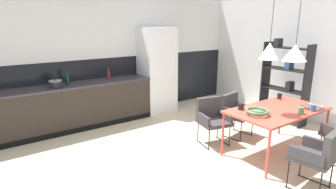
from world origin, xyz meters
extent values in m
plane|color=beige|center=(0.00, 0.00, 0.00)|extent=(8.54, 8.54, 0.00)
cube|color=black|center=(0.00, 2.88, 0.65)|extent=(6.57, 0.12, 1.31)
cube|color=silver|center=(0.00, 2.88, 1.96)|extent=(6.57, 0.12, 1.31)
cube|color=silver|center=(3.22, 0.00, 1.31)|extent=(0.12, 5.89, 2.61)
cube|color=#302822|center=(-1.32, 2.52, 0.42)|extent=(3.64, 0.60, 0.85)
cube|color=#3A353B|center=(-1.32, 2.52, 0.87)|extent=(3.67, 0.63, 0.04)
cube|color=black|center=(-1.32, 2.22, 0.05)|extent=(3.64, 0.01, 0.10)
cube|color=silver|center=(0.90, 2.52, 0.97)|extent=(0.76, 0.60, 1.95)
cube|color=#DC4E3D|center=(1.26, -0.42, 0.72)|extent=(1.61, 0.90, 0.03)
cylinder|color=#D54A38|center=(0.49, -0.01, 0.35)|extent=(0.04, 0.04, 0.71)
cylinder|color=#E2483F|center=(2.02, -0.01, 0.35)|extent=(0.04, 0.04, 0.71)
cylinder|color=#E35044|center=(0.49, -0.83, 0.35)|extent=(0.04, 0.04, 0.71)
cylinder|color=#E0563E|center=(2.02, -0.83, 0.35)|extent=(0.04, 0.04, 0.71)
cube|color=#3B363A|center=(1.29, 0.38, 0.40)|extent=(0.55, 0.54, 0.06)
cube|color=#3C383F|center=(1.25, 0.58, 0.61)|extent=(0.46, 0.16, 0.35)
cube|color=#3C383A|center=(1.50, 0.42, 0.50)|extent=(0.12, 0.42, 0.14)
cube|color=#3C3B39|center=(1.07, 0.34, 0.50)|extent=(0.12, 0.42, 0.14)
cylinder|color=black|center=(1.52, 0.23, 0.19)|extent=(0.02, 0.02, 0.37)
cylinder|color=black|center=(1.12, 0.16, 0.19)|extent=(0.02, 0.02, 0.37)
cylinder|color=black|center=(1.45, 0.60, 0.19)|extent=(0.02, 0.02, 0.37)
cylinder|color=black|center=(1.06, 0.53, 0.19)|extent=(0.02, 0.02, 0.37)
cylinder|color=black|center=(1.49, 0.41, 0.01)|extent=(0.09, 0.41, 0.02)
cylinder|color=black|center=(1.09, 0.35, 0.01)|extent=(0.09, 0.41, 0.02)
cube|color=#3D3539|center=(1.61, -1.12, 0.51)|extent=(0.13, 0.42, 0.14)
cylinder|color=black|center=(1.67, -0.94, 0.19)|extent=(0.02, 0.02, 0.38)
cylinder|color=black|center=(1.63, -1.13, 0.01)|extent=(0.10, 0.41, 0.02)
cube|color=#3B363A|center=(0.68, 0.38, 0.39)|extent=(0.57, 0.55, 0.06)
cube|color=#3A3738|center=(0.72, 0.58, 0.61)|extent=(0.46, 0.18, 0.37)
cube|color=#393B3C|center=(0.89, 0.33, 0.49)|extent=(0.14, 0.42, 0.14)
cube|color=#38353A|center=(0.46, 0.43, 0.49)|extent=(0.14, 0.42, 0.14)
cylinder|color=black|center=(0.83, 0.15, 0.18)|extent=(0.02, 0.02, 0.36)
cylinder|color=black|center=(0.44, 0.24, 0.18)|extent=(0.02, 0.02, 0.36)
cylinder|color=black|center=(0.91, 0.52, 0.18)|extent=(0.02, 0.02, 0.36)
cylinder|color=black|center=(0.52, 0.61, 0.18)|extent=(0.02, 0.02, 0.36)
cylinder|color=black|center=(0.87, 0.34, 0.01)|extent=(0.10, 0.41, 0.02)
cylinder|color=black|center=(0.48, 0.42, 0.01)|extent=(0.10, 0.41, 0.02)
cube|color=#3B363A|center=(0.75, -1.28, 0.43)|extent=(0.54, 0.53, 0.06)
cube|color=#413D3C|center=(0.78, -1.47, 0.64)|extent=(0.46, 0.15, 0.36)
cube|color=#38373C|center=(0.53, -1.31, 0.53)|extent=(0.11, 0.42, 0.14)
cube|color=#413B3D|center=(0.97, -1.24, 0.53)|extent=(0.11, 0.42, 0.14)
cylinder|color=black|center=(0.53, -1.12, 0.20)|extent=(0.02, 0.02, 0.40)
cylinder|color=black|center=(0.92, -1.06, 0.20)|extent=(0.02, 0.02, 0.40)
cylinder|color=black|center=(0.58, -1.49, 0.20)|extent=(0.02, 0.02, 0.40)
cylinder|color=black|center=(0.98, -1.43, 0.20)|extent=(0.02, 0.02, 0.40)
cylinder|color=black|center=(0.95, -1.25, 0.01)|extent=(0.08, 0.41, 0.02)
cylinder|color=#4C704C|center=(0.77, -0.41, 0.77)|extent=(0.16, 0.16, 0.06)
torus|color=#457348|center=(0.77, -0.41, 0.79)|extent=(0.34, 0.34, 0.04)
cube|color=white|center=(1.77, -0.68, 0.75)|extent=(0.12, 0.24, 0.01)
cube|color=white|center=(1.89, -0.68, 0.75)|extent=(0.12, 0.24, 0.01)
cube|color=#334C8C|center=(1.83, -0.68, 0.75)|extent=(0.01, 0.24, 0.00)
cylinder|color=#335B93|center=(1.60, -0.79, 0.79)|extent=(0.08, 0.08, 0.09)
torus|color=#335B93|center=(1.65, -0.79, 0.79)|extent=(0.07, 0.01, 0.07)
cylinder|color=black|center=(0.76, -0.11, 0.79)|extent=(0.09, 0.09, 0.10)
torus|color=black|center=(0.81, -0.11, 0.80)|extent=(0.07, 0.01, 0.07)
cylinder|color=black|center=(1.79, -0.09, 0.79)|extent=(0.07, 0.07, 0.10)
torus|color=black|center=(1.84, -0.09, 0.80)|extent=(0.07, 0.01, 0.07)
cylinder|color=#5B8456|center=(1.30, -0.76, 0.79)|extent=(0.09, 0.09, 0.11)
torus|color=#5B8456|center=(1.36, -0.76, 0.80)|extent=(0.07, 0.01, 0.07)
cylinder|color=black|center=(-1.38, 2.43, 0.95)|extent=(0.23, 0.23, 0.12)
cylinder|color=gray|center=(-1.38, 2.43, 1.02)|extent=(0.23, 0.23, 0.01)
sphere|color=black|center=(-1.38, 2.43, 1.03)|extent=(0.02, 0.02, 0.02)
cylinder|color=maroon|center=(-0.28, 2.55, 0.98)|extent=(0.06, 0.06, 0.18)
cylinder|color=maroon|center=(-0.28, 2.55, 1.11)|extent=(0.03, 0.03, 0.07)
cylinder|color=#0F3319|center=(-1.13, 2.54, 0.99)|extent=(0.07, 0.07, 0.20)
cylinder|color=#0F3319|center=(-1.13, 2.54, 1.11)|extent=(0.03, 0.03, 0.05)
cube|color=black|center=(2.71, 0.87, 0.83)|extent=(0.30, 0.03, 1.65)
cube|color=black|center=(2.71, -0.07, 0.83)|extent=(0.30, 0.03, 1.65)
cube|color=black|center=(2.71, 0.40, 0.25)|extent=(0.30, 0.92, 0.02)
cube|color=black|center=(2.71, 0.40, 0.68)|extent=(0.30, 0.92, 0.02)
cube|color=#262628|center=(2.71, 0.28, 0.79)|extent=(0.18, 0.10, 0.18)
cube|color=black|center=(2.71, 0.40, 1.12)|extent=(0.30, 0.92, 0.02)
cube|color=#334C8C|center=(2.71, 0.35, 1.21)|extent=(0.18, 0.10, 0.15)
cube|color=black|center=(2.71, 0.40, 1.55)|extent=(0.30, 0.92, 0.02)
cube|color=#262628|center=(2.71, 0.65, 1.65)|extent=(0.18, 0.10, 0.17)
cylinder|color=black|center=(0.93, -0.40, 2.17)|extent=(0.01, 0.01, 0.78)
cone|color=silver|center=(0.93, -0.40, 1.66)|extent=(0.28, 0.28, 0.24)
cylinder|color=black|center=(1.58, -0.41, 2.14)|extent=(0.01, 0.01, 0.84)
cone|color=silver|center=(1.58, -0.41, 1.59)|extent=(0.37, 0.37, 0.26)
camera|label=1|loc=(-2.49, -2.79, 2.05)|focal=29.35mm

